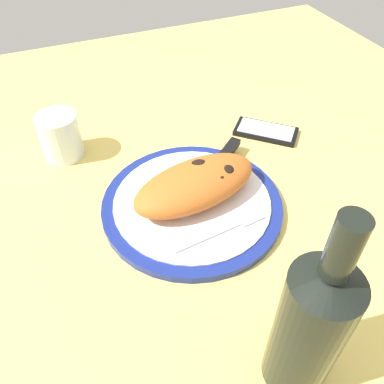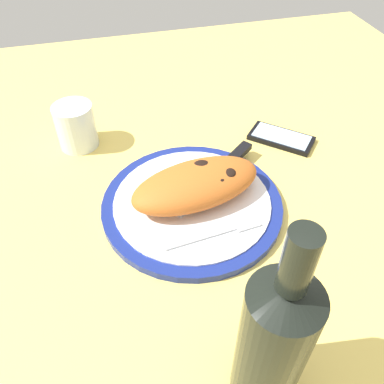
{
  "view_description": "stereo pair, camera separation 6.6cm",
  "coord_description": "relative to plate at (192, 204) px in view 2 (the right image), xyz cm",
  "views": [
    {
      "loc": [
        -18.37,
        -43.98,
        50.01
      ],
      "look_at": [
        0.0,
        0.0,
        3.75
      ],
      "focal_mm": 37.3,
      "sensor_mm": 36.0,
      "label": 1
    },
    {
      "loc": [
        -12.08,
        -46.1,
        50.01
      ],
      "look_at": [
        0.0,
        0.0,
        3.75
      ],
      "focal_mm": 37.3,
      "sensor_mm": 36.0,
      "label": 2
    }
  ],
  "objects": [
    {
      "name": "wine_bottle",
      "position": [
        0.63,
        -30.32,
        10.29
      ],
      "size": [
        7.4,
        7.4,
        27.86
      ],
      "color": "black",
      "rests_on": "ground_plane"
    },
    {
      "name": "water_glass",
      "position": [
        -17.68,
        23.23,
        3.01
      ],
      "size": [
        7.77,
        7.77,
        8.96
      ],
      "color": "silver",
      "rests_on": "ground_plane"
    },
    {
      "name": "smartphone",
      "position": [
        22.81,
        14.04,
        -0.28
      ],
      "size": [
        13.71,
        13.31,
        1.16
      ],
      "color": "black",
      "rests_on": "ground_plane"
    },
    {
      "name": "fork",
      "position": [
        2.82,
        -8.0,
        1.11
      ],
      "size": [
        15.98,
        3.23,
        0.4
      ],
      "color": "silver",
      "rests_on": "plate"
    },
    {
      "name": "plate",
      "position": [
        0.0,
        0.0,
        0.0
      ],
      "size": [
        30.86,
        30.86,
        1.75
      ],
      "color": "navy",
      "rests_on": "ground_plane"
    },
    {
      "name": "knife",
      "position": [
        8.14,
        6.48,
        1.41
      ],
      "size": [
        18.66,
        15.77,
        1.2
      ],
      "color": "silver",
      "rests_on": "plate"
    },
    {
      "name": "ground_plane",
      "position": [
        0.0,
        0.0,
        -2.34
      ],
      "size": [
        150.0,
        150.0,
        3.0
      ],
      "primitive_type": "cube",
      "color": "#EACC60"
    },
    {
      "name": "calzone",
      "position": [
        0.91,
        0.66,
        3.83
      ],
      "size": [
        23.99,
        14.44,
        5.78
      ],
      "color": "#C16023",
      "rests_on": "plate"
    }
  ]
}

